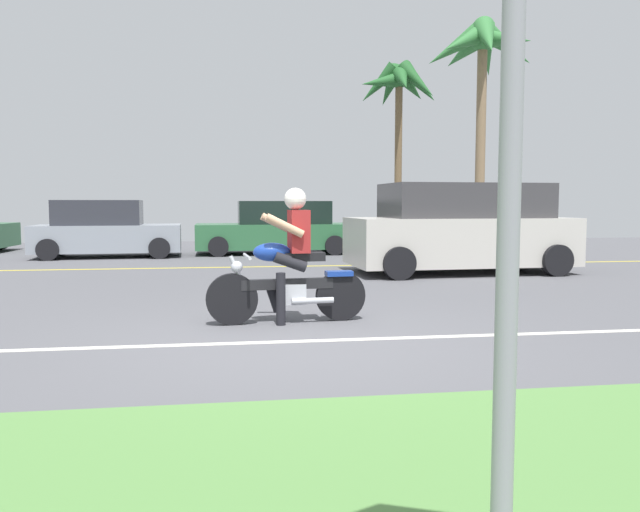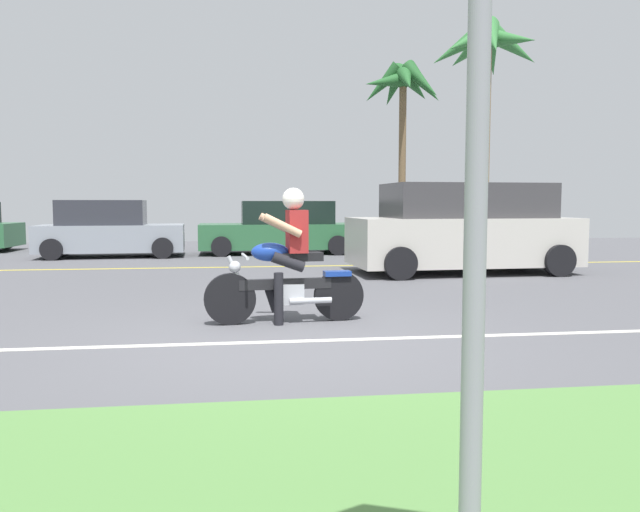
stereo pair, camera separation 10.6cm
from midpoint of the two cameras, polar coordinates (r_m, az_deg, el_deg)
The scene contains 10 objects.
ground at distance 9.70m, azimuth -4.66°, elevation -3.97°, with size 56.00×30.00×0.04m, color #545459.
lane_line_near at distance 6.69m, azimuth -2.91°, elevation -7.74°, with size 50.40×0.12×0.01m, color silver.
lane_line_far at distance 14.49m, azimuth -5.92°, elevation -0.98°, with size 50.40×0.12×0.01m, color yellow.
motorcyclist at distance 7.64m, azimuth -3.26°, elevation -0.92°, with size 1.97×0.64×1.65m.
suv_nearby at distance 13.51m, azimuth 12.49°, elevation 2.37°, with size 4.83×2.38×1.87m.
parked_car_1 at distance 17.99m, azimuth -19.07°, elevation 2.19°, with size 3.92×2.00×1.54m.
parked_car_2 at distance 18.27m, azimuth -4.06°, elevation 2.46°, with size 4.52×1.94×1.52m.
palm_tree_0 at distance 24.86m, azimuth 14.32°, elevation 17.44°, with size 4.32×4.34×8.28m.
palm_tree_1 at distance 23.07m, azimuth 7.12°, elevation 14.73°, with size 3.12×3.15×6.45m.
street_sign at distance 1.71m, azimuth 15.35°, elevation 10.85°, with size 0.62×0.06×2.71m.
Camera 1 is at (-0.68, -6.56, 1.46)m, focal length 35.23 mm.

